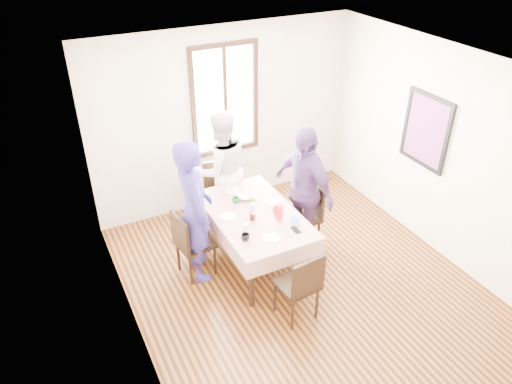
# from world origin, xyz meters

# --- Properties ---
(ground) EXTENTS (4.50, 4.50, 0.00)m
(ground) POSITION_xyz_m (0.00, 0.00, 0.00)
(ground) COLOR black
(ground) RESTS_ON ground
(back_wall) EXTENTS (4.00, 0.00, 4.00)m
(back_wall) POSITION_xyz_m (0.00, 2.25, 1.35)
(back_wall) COLOR beige
(back_wall) RESTS_ON ground
(right_wall) EXTENTS (0.00, 4.50, 4.50)m
(right_wall) POSITION_xyz_m (2.00, 0.00, 1.35)
(right_wall) COLOR beige
(right_wall) RESTS_ON ground
(window_frame) EXTENTS (1.02, 0.06, 1.62)m
(window_frame) POSITION_xyz_m (0.00, 2.23, 1.65)
(window_frame) COLOR black
(window_frame) RESTS_ON back_wall
(window_pane) EXTENTS (0.90, 0.02, 1.50)m
(window_pane) POSITION_xyz_m (0.00, 2.24, 1.65)
(window_pane) COLOR white
(window_pane) RESTS_ON back_wall
(art_poster) EXTENTS (0.04, 0.76, 0.96)m
(art_poster) POSITION_xyz_m (1.98, 0.30, 1.55)
(art_poster) COLOR red
(art_poster) RESTS_ON right_wall
(dining_table) EXTENTS (0.89, 1.53, 0.75)m
(dining_table) POSITION_xyz_m (-0.33, 0.64, 0.38)
(dining_table) COLOR black
(dining_table) RESTS_ON ground
(tablecloth) EXTENTS (1.01, 1.65, 0.01)m
(tablecloth) POSITION_xyz_m (-0.33, 0.64, 0.76)
(tablecloth) COLOR #5E0606
(tablecloth) RESTS_ON dining_table
(chair_left) EXTENTS (0.47, 0.47, 0.91)m
(chair_left) POSITION_xyz_m (-1.07, 0.78, 0.46)
(chair_left) COLOR black
(chair_left) RESTS_ON ground
(chair_right) EXTENTS (0.45, 0.45, 0.91)m
(chair_right) POSITION_xyz_m (0.42, 0.69, 0.46)
(chair_right) COLOR black
(chair_right) RESTS_ON ground
(chair_far) EXTENTS (0.48, 0.48, 0.91)m
(chair_far) POSITION_xyz_m (-0.33, 1.69, 0.46)
(chair_far) COLOR black
(chair_far) RESTS_ON ground
(chair_near) EXTENTS (0.46, 0.46, 0.91)m
(chair_near) POSITION_xyz_m (-0.33, -0.42, 0.46)
(chair_near) COLOR black
(chair_near) RESTS_ON ground
(person_left) EXTENTS (0.49, 0.71, 1.85)m
(person_left) POSITION_xyz_m (-1.05, 0.78, 0.93)
(person_left) COLOR navy
(person_left) RESTS_ON ground
(person_far) EXTENTS (0.86, 0.68, 1.74)m
(person_far) POSITION_xyz_m (-0.33, 1.67, 0.87)
(person_far) COLOR silver
(person_far) RESTS_ON ground
(person_right) EXTENTS (0.61, 1.09, 1.76)m
(person_right) POSITION_xyz_m (0.40, 0.69, 0.88)
(person_right) COLOR #503267
(person_right) RESTS_ON ground
(mug_black) EXTENTS (0.11, 0.11, 0.08)m
(mug_black) POSITION_xyz_m (-0.66, 0.20, 0.80)
(mug_black) COLOR black
(mug_black) RESTS_ON tablecloth
(mug_flag) EXTENTS (0.11, 0.11, 0.08)m
(mug_flag) POSITION_xyz_m (-0.09, 0.51, 0.80)
(mug_flag) COLOR red
(mug_flag) RESTS_ON tablecloth
(mug_green) EXTENTS (0.12, 0.12, 0.07)m
(mug_green) POSITION_xyz_m (-0.43, 0.97, 0.80)
(mug_green) COLOR #0C7226
(mug_green) RESTS_ON tablecloth
(serving_bowl) EXTENTS (0.27, 0.27, 0.06)m
(serving_bowl) POSITION_xyz_m (-0.26, 1.00, 0.79)
(serving_bowl) COLOR white
(serving_bowl) RESTS_ON tablecloth
(juice_carton) EXTENTS (0.07, 0.07, 0.21)m
(juice_carton) POSITION_xyz_m (-0.12, 0.38, 0.87)
(juice_carton) COLOR red
(juice_carton) RESTS_ON tablecloth
(butter_tub) EXTENTS (0.13, 0.13, 0.06)m
(butter_tub) POSITION_xyz_m (0.00, 0.21, 0.79)
(butter_tub) COLOR white
(butter_tub) RESTS_ON tablecloth
(jam_jar) EXTENTS (0.07, 0.07, 0.10)m
(jam_jar) POSITION_xyz_m (-0.41, 0.53, 0.81)
(jam_jar) COLOR black
(jam_jar) RESTS_ON tablecloth
(drinking_glass) EXTENTS (0.06, 0.06, 0.09)m
(drinking_glass) POSITION_xyz_m (-0.57, 0.37, 0.81)
(drinking_glass) COLOR silver
(drinking_glass) RESTS_ON tablecloth
(smartphone) EXTENTS (0.07, 0.15, 0.01)m
(smartphone) POSITION_xyz_m (-0.05, 0.10, 0.77)
(smartphone) COLOR black
(smartphone) RESTS_ON tablecloth
(flower_vase) EXTENTS (0.06, 0.06, 0.12)m
(flower_vase) POSITION_xyz_m (-0.34, 0.67, 0.82)
(flower_vase) COLOR silver
(flower_vase) RESTS_ON tablecloth
(plate_left) EXTENTS (0.20, 0.20, 0.01)m
(plate_left) POSITION_xyz_m (-0.65, 0.71, 0.77)
(plate_left) COLOR white
(plate_left) RESTS_ON tablecloth
(plate_right) EXTENTS (0.20, 0.20, 0.01)m
(plate_right) POSITION_xyz_m (-0.01, 0.76, 0.77)
(plate_right) COLOR white
(plate_right) RESTS_ON tablecloth
(plate_far) EXTENTS (0.20, 0.20, 0.01)m
(plate_far) POSITION_xyz_m (-0.35, 1.25, 0.77)
(plate_far) COLOR white
(plate_far) RESTS_ON tablecloth
(plate_near) EXTENTS (0.20, 0.20, 0.01)m
(plate_near) POSITION_xyz_m (-0.38, 0.08, 0.77)
(plate_near) COLOR white
(plate_near) RESTS_ON tablecloth
(butter_lid) EXTENTS (0.12, 0.12, 0.01)m
(butter_lid) POSITION_xyz_m (0.00, 0.21, 0.83)
(butter_lid) COLOR blue
(butter_lid) RESTS_ON butter_tub
(flower_bunch) EXTENTS (0.09, 0.09, 0.10)m
(flower_bunch) POSITION_xyz_m (-0.34, 0.67, 0.93)
(flower_bunch) COLOR yellow
(flower_bunch) RESTS_ON flower_vase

